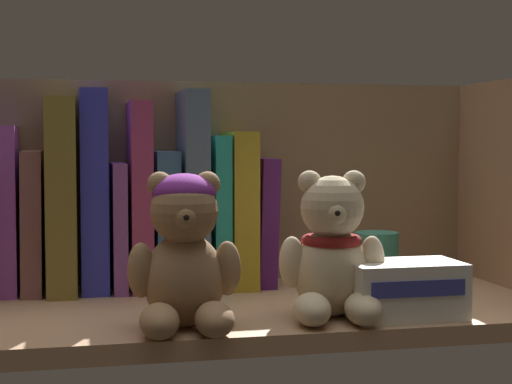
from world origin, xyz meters
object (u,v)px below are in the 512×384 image
at_px(book_5, 94,191).
at_px(book_3, 33,222).
at_px(book_4, 61,195).
at_px(book_6, 118,226).
at_px(book_11, 237,208).
at_px(book_12, 261,221).
at_px(small_product_box, 404,289).
at_px(book_8, 165,219).
at_px(book_10, 214,211).
at_px(teddy_bear_larger, 185,255).
at_px(book_2, 8,210).
at_px(teddy_bear_smaller, 332,255).
at_px(book_9, 191,189).
at_px(pillar_candle, 376,261).
at_px(book_7, 139,196).

bearing_deg(book_5, book_3, 180.00).
bearing_deg(book_4, book_6, 0.00).
height_order(book_5, book_11, book_5).
xyz_separation_m(book_12, small_product_box, (0.10, -0.23, -0.05)).
bearing_deg(book_8, book_10, 0.00).
height_order(book_10, book_12, book_10).
distance_m(book_4, small_product_box, 0.43).
height_order(book_12, teddy_bear_larger, book_12).
distance_m(book_2, book_5, 0.10).
xyz_separation_m(book_3, book_12, (0.28, 0.00, -0.01)).
distance_m(book_4, book_12, 0.25).
distance_m(book_10, book_12, 0.06).
distance_m(book_12, small_product_box, 0.26).
xyz_separation_m(book_2, teddy_bear_smaller, (0.34, -0.22, -0.04)).
xyz_separation_m(book_5, book_9, (0.12, 0.00, -0.00)).
distance_m(book_4, teddy_bear_larger, 0.27).
bearing_deg(book_10, book_3, 180.00).
bearing_deg(book_8, book_9, 0.00).
height_order(book_11, pillar_candle, book_11).
relative_size(book_8, small_product_box, 1.45).
height_order(book_10, teddy_bear_larger, book_10).
bearing_deg(book_2, book_8, 0.00).
relative_size(book_7, small_product_box, 1.97).
bearing_deg(pillar_candle, small_product_box, -100.40).
height_order(book_3, teddy_bear_larger, book_3).
distance_m(book_2, book_12, 0.31).
relative_size(book_3, book_6, 1.10).
xyz_separation_m(book_6, book_12, (0.18, 0.00, 0.00)).
xyz_separation_m(book_2, book_10, (0.25, 0.00, -0.01)).
bearing_deg(book_7, book_4, 180.00).
height_order(book_5, teddy_bear_larger, book_5).
xyz_separation_m(book_10, teddy_bear_larger, (-0.07, -0.24, -0.02)).
bearing_deg(book_11, small_product_box, -60.88).
height_order(book_4, pillar_candle, book_4).
bearing_deg(book_5, teddy_bear_larger, -71.20).
xyz_separation_m(book_7, teddy_bear_smaller, (0.18, -0.22, -0.05)).
xyz_separation_m(book_5, book_10, (0.15, 0.00, -0.03)).
height_order(book_7, teddy_bear_larger, book_7).
height_order(book_7, book_9, book_9).
height_order(book_4, book_7, book_4).
distance_m(book_8, book_12, 0.12).
height_order(book_2, book_12, book_2).
bearing_deg(book_9, book_5, 180.00).
xyz_separation_m(book_4, book_10, (0.19, 0.00, -0.02)).
bearing_deg(book_10, book_12, 0.00).
bearing_deg(book_8, small_product_box, -46.29).
xyz_separation_m(book_3, small_product_box, (0.38, -0.23, -0.06)).
height_order(book_9, book_11, book_9).
relative_size(book_5, book_7, 1.06).
xyz_separation_m(book_5, book_7, (0.06, 0.00, -0.01)).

